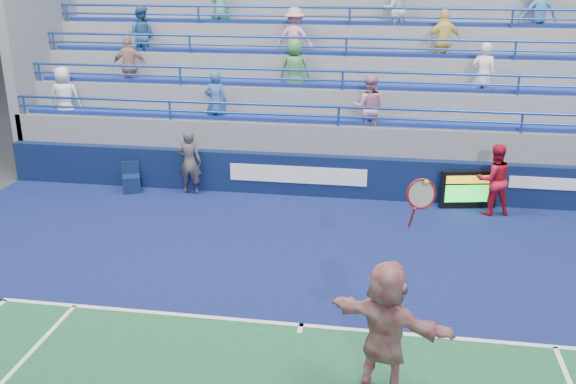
% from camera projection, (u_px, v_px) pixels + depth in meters
% --- Properties ---
extents(ground, '(120.00, 120.00, 0.00)m').
position_uv_depth(ground, '(301.00, 326.00, 10.86)').
color(ground, '#333538').
extents(sponsor_wall, '(18.00, 0.32, 1.10)m').
position_uv_depth(sponsor_wall, '(336.00, 177.00, 16.72)').
color(sponsor_wall, '#0B1B3D').
rests_on(sponsor_wall, ground).
extents(bleacher_stand, '(18.00, 5.60, 6.13)m').
position_uv_depth(bleacher_stand, '(348.00, 109.00, 19.89)').
color(bleacher_stand, slate).
rests_on(bleacher_stand, ground).
extents(serve_speed_board, '(1.41, 0.43, 0.97)m').
position_uv_depth(serve_speed_board, '(468.00, 190.00, 15.95)').
color(serve_speed_board, black).
rests_on(serve_speed_board, ground).
extents(judge_chair, '(0.59, 0.61, 0.81)m').
position_uv_depth(judge_chair, '(132.00, 183.00, 17.16)').
color(judge_chair, '#0D1D3F').
rests_on(judge_chair, ground).
extents(tennis_player, '(1.94, 1.28, 3.22)m').
position_uv_depth(tennis_player, '(386.00, 327.00, 8.95)').
color(tennis_player, silver).
rests_on(tennis_player, ground).
extents(line_judge, '(0.65, 0.44, 1.73)m').
position_uv_depth(line_judge, '(190.00, 162.00, 16.86)').
color(line_judge, '#131835').
rests_on(line_judge, ground).
extents(ball_girl, '(0.99, 0.85, 1.77)m').
position_uv_depth(ball_girl, '(494.00, 180.00, 15.44)').
color(ball_girl, red).
rests_on(ball_girl, ground).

